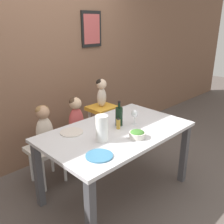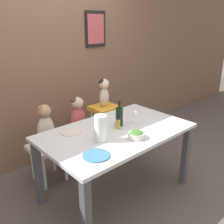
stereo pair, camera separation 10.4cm
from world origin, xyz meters
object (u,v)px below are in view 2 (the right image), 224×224
object	(u,v)px
person_child_left	(45,124)
person_child_center	(78,115)
dinner_plate_front_left	(96,155)
chair_far_left	(48,151)
chair_right_highchair	(104,118)
wine_glass_near	(135,114)
wine_bottle	(119,116)
salad_bowl_large	(136,135)
paper_towel_roll	(101,128)
person_baby_right	(104,90)
dinner_plate_back_left	(71,131)
chair_far_center	(79,140)

from	to	relation	value
person_child_left	person_child_center	bearing A→B (deg)	0.00
person_child_center	dinner_plate_front_left	size ratio (longest dim) A/B	2.15
chair_far_left	chair_right_highchair	bearing A→B (deg)	0.00
chair_right_highchair	wine_glass_near	bearing A→B (deg)	-104.95
wine_bottle	salad_bowl_large	world-z (taller)	wine_bottle
wine_glass_near	person_child_left	bearing A→B (deg)	132.45
chair_right_highchair	person_child_left	distance (m)	0.89
paper_towel_roll	chair_far_left	bearing A→B (deg)	101.09
chair_far_left	paper_towel_roll	world-z (taller)	paper_towel_roll
person_baby_right	wine_glass_near	world-z (taller)	person_baby_right
chair_far_left	paper_towel_roll	size ratio (longest dim) A/B	1.82
paper_towel_roll	wine_glass_near	size ratio (longest dim) A/B	1.53
person_child_left	salad_bowl_large	distance (m)	1.08
chair_right_highchair	dinner_plate_back_left	distance (m)	0.95
chair_far_center	person_baby_right	xyz separation A→B (m)	(0.43, 0.00, 0.58)
dinner_plate_front_left	dinner_plate_back_left	distance (m)	0.56
chair_far_center	salad_bowl_large	world-z (taller)	salad_bowl_large
paper_towel_roll	person_baby_right	bearing A→B (deg)	47.74
person_baby_right	wine_glass_near	xyz separation A→B (m)	(-0.20, -0.74, -0.09)
chair_right_highchair	person_child_center	distance (m)	0.46
wine_bottle	dinner_plate_front_left	size ratio (longest dim) A/B	1.19
dinner_plate_back_left	person_baby_right	bearing A→B (deg)	28.52
wine_bottle	dinner_plate_front_left	distance (m)	0.69
wine_glass_near	dinner_plate_back_left	xyz separation A→B (m)	(-0.62, 0.30, -0.11)
chair_far_center	dinner_plate_front_left	xyz separation A→B (m)	(-0.50, -0.99, 0.39)
wine_glass_near	salad_bowl_large	size ratio (longest dim) A/B	1.04
person_baby_right	dinner_plate_front_left	bearing A→B (deg)	-133.34
chair_far_left	wine_bottle	xyz separation A→B (m)	(0.54, -0.65, 0.49)
wine_bottle	dinner_plate_front_left	bearing A→B (deg)	-150.20
paper_towel_roll	dinner_plate_back_left	xyz separation A→B (m)	(-0.10, 0.35, -0.12)
chair_right_highchair	wine_bottle	world-z (taller)	wine_bottle
chair_far_left	person_baby_right	bearing A→B (deg)	0.11
person_child_center	salad_bowl_large	distance (m)	0.99
chair_far_left	paper_towel_roll	xyz separation A→B (m)	(0.16, -0.79, 0.51)
paper_towel_roll	wine_bottle	bearing A→B (deg)	20.82
paper_towel_roll	salad_bowl_large	xyz separation A→B (m)	(0.29, -0.19, -0.09)
salad_bowl_large	dinner_plate_front_left	size ratio (longest dim) A/B	0.68
person_child_center	wine_bottle	distance (m)	0.67
wine_bottle	chair_far_left	bearing A→B (deg)	129.56
person_child_center	dinner_plate_front_left	bearing A→B (deg)	-116.88
dinner_plate_front_left	chair_right_highchair	bearing A→B (deg)	46.62
salad_bowl_large	person_child_center	bearing A→B (deg)	89.78
chair_far_center	salad_bowl_large	distance (m)	1.07
person_child_left	salad_bowl_large	xyz separation A→B (m)	(0.44, -0.98, 0.07)
person_child_center	dinner_plate_back_left	bearing A→B (deg)	-131.06
person_baby_right	paper_towel_roll	world-z (taller)	person_baby_right
wine_bottle	paper_towel_roll	distance (m)	0.41
paper_towel_roll	salad_bowl_large	bearing A→B (deg)	-33.27
chair_far_left	dinner_plate_back_left	size ratio (longest dim) A/B	1.98
chair_far_center	person_child_left	distance (m)	0.56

